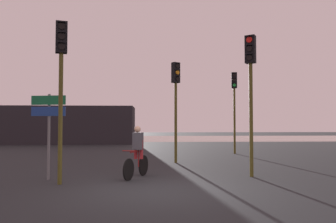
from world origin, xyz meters
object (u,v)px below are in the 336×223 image
at_px(traffic_light_near_right, 251,78).
at_px(cyclist, 137,152).
at_px(direction_sign_post, 49,120).
at_px(traffic_light_far_right, 234,97).
at_px(distant_building, 53,125).
at_px(traffic_light_center, 176,93).
at_px(traffic_light_near_left, 61,71).

distance_m(traffic_light_near_right, cyclist, 4.34).
bearing_deg(direction_sign_post, traffic_light_near_right, -166.39).
distance_m(traffic_light_far_right, direction_sign_post, 11.61).
bearing_deg(traffic_light_far_right, traffic_light_near_right, 92.04).
relative_size(distant_building, traffic_light_near_right, 3.09).
relative_size(traffic_light_center, traffic_light_near_right, 0.97).
relative_size(traffic_light_near_right, cyclist, 2.82).
bearing_deg(cyclist, traffic_light_near_left, 49.25).
relative_size(traffic_light_near_left, cyclist, 2.84).
xyz_separation_m(distant_building, traffic_light_center, (9.71, -14.71, 1.46)).
bearing_deg(traffic_light_near_right, cyclist, 32.16).
distance_m(distant_building, traffic_light_center, 17.69).
relative_size(distant_building, traffic_light_far_right, 3.03).
bearing_deg(traffic_light_center, cyclist, 35.74).
height_order(traffic_light_center, traffic_light_near_left, traffic_light_near_left).
xyz_separation_m(traffic_light_near_right, cyclist, (-3.65, -0.02, -2.35)).
bearing_deg(traffic_light_center, traffic_light_far_right, -164.73).
xyz_separation_m(traffic_light_center, cyclist, (-1.51, -3.96, -2.25)).
height_order(traffic_light_near_left, traffic_light_far_right, traffic_light_far_right).
distance_m(traffic_light_center, traffic_light_near_left, 6.16).
distance_m(direction_sign_post, cyclist, 2.86).
bearing_deg(distant_building, traffic_light_center, -56.56).
relative_size(traffic_light_near_left, traffic_light_near_right, 1.01).
distance_m(traffic_light_center, traffic_light_far_right, 5.57).
bearing_deg(traffic_light_center, traffic_light_near_right, 85.18).
bearing_deg(traffic_light_near_right, traffic_light_near_left, 42.03).
relative_size(distant_building, traffic_light_center, 3.20).
bearing_deg(traffic_light_center, direction_sign_post, 11.94).
bearing_deg(traffic_light_far_right, cyclist, 70.25).
xyz_separation_m(traffic_light_near_right, direction_sign_post, (-6.33, -0.30, -1.37)).
bearing_deg(cyclist, traffic_light_far_right, -98.91).
relative_size(traffic_light_center, traffic_light_near_left, 0.96).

